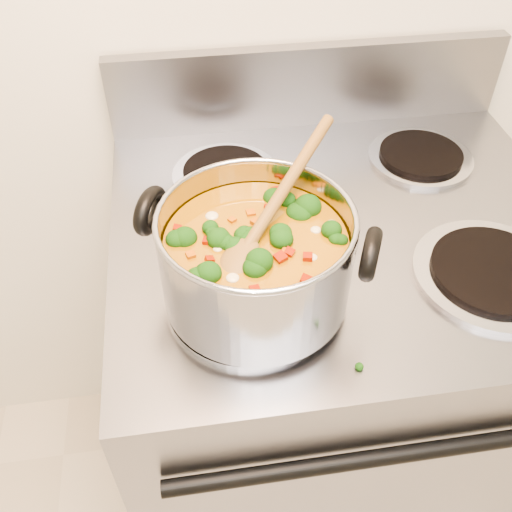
{
  "coord_description": "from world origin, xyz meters",
  "views": [
    {
      "loc": [
        -0.32,
        0.48,
        1.54
      ],
      "look_at": [
        -0.24,
        1.01,
        1.01
      ],
      "focal_mm": 40.0,
      "sensor_mm": 36.0,
      "label": 1
    }
  ],
  "objects": [
    {
      "name": "electric_range",
      "position": [
        -0.07,
        1.16,
        0.47
      ],
      "size": [
        0.77,
        0.7,
        1.08
      ],
      "color": "gray",
      "rests_on": "ground"
    },
    {
      "name": "stockpot",
      "position": [
        -0.24,
        1.01,
        1.0
      ],
      "size": [
        0.32,
        0.26,
        0.16
      ],
      "rotation": [
        0.0,
        0.0,
        -0.43
      ],
      "color": "#A0A0A8",
      "rests_on": "electric_range"
    },
    {
      "name": "wooden_spoon",
      "position": [
        -0.23,
        1.03,
        1.06
      ],
      "size": [
        0.21,
        0.26,
        0.09
      ],
      "rotation": [
        0.0,
        0.0,
        0.91
      ],
      "color": "brown",
      "rests_on": "stockpot"
    },
    {
      "name": "cooktop_crumbs",
      "position": [
        -0.2,
        0.99,
        0.92
      ],
      "size": [
        0.06,
        0.34,
        0.01
      ],
      "color": "black",
      "rests_on": "electric_range"
    }
  ]
}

